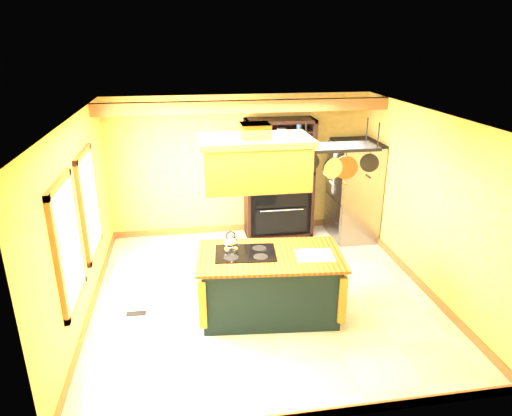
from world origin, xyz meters
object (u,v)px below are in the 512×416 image
object	(u,v)px
refrigerator	(353,193)
pot_rack	(340,154)
kitchen_island	(269,284)
range_hood	(255,160)
hutch	(278,191)

from	to	relation	value
refrigerator	pot_rack	bearing A→B (deg)	-116.16
kitchen_island	range_hood	size ratio (longest dim) A/B	1.48
kitchen_island	refrigerator	bearing A→B (deg)	54.41
pot_rack	range_hood	bearing A→B (deg)	-179.87
kitchen_island	pot_rack	bearing A→B (deg)	5.60
kitchen_island	refrigerator	xyz separation A→B (m)	(2.07, 2.38, 0.43)
range_hood	pot_rack	bearing A→B (deg)	0.13
kitchen_island	range_hood	xyz separation A→B (m)	(-0.20, -0.00, 1.77)
kitchen_island	hutch	xyz separation A→B (m)	(0.70, 2.76, 0.41)
kitchen_island	range_hood	distance (m)	1.78
kitchen_island	pot_rack	distance (m)	2.02
range_hood	refrigerator	size ratio (longest dim) A/B	0.75
pot_rack	refrigerator	world-z (taller)	pot_rack
pot_rack	refrigerator	xyz separation A→B (m)	(1.17, 2.37, -1.38)
refrigerator	hutch	size ratio (longest dim) A/B	0.81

